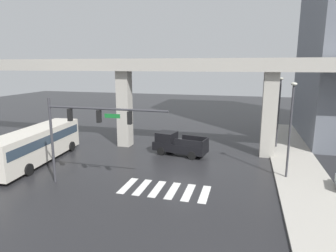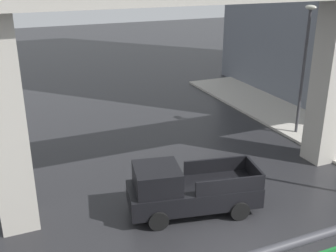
# 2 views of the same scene
# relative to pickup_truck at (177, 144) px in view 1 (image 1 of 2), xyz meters

# --- Properties ---
(ground_plane) EXTENTS (120.00, 120.00, 0.00)m
(ground_plane) POSITION_rel_pickup_truck_xyz_m (1.08, -2.71, -0.99)
(ground_plane) COLOR #232326
(crosswalk_stripes) EXTENTS (6.05, 2.80, 0.01)m
(crosswalk_stripes) POSITION_rel_pickup_truck_xyz_m (1.08, -8.23, -0.98)
(crosswalk_stripes) COLOR silver
(crosswalk_stripes) RESTS_ON ground
(elevated_overpass) EXTENTS (57.50, 2.51, 9.04)m
(elevated_overpass) POSITION_rel_pickup_truck_xyz_m (1.08, 1.70, 6.85)
(elevated_overpass) COLOR #ADA89E
(elevated_overpass) RESTS_ON ground
(sidewalk_east) EXTENTS (4.00, 36.00, 0.15)m
(sidewalk_east) POSITION_rel_pickup_truck_xyz_m (10.57, -0.71, -0.91)
(sidewalk_east) COLOR #ADA89E
(sidewalk_east) RESTS_ON ground
(pickup_truck) EXTENTS (5.37, 2.86, 2.08)m
(pickup_truck) POSITION_rel_pickup_truck_xyz_m (0.00, 0.00, 0.00)
(pickup_truck) COLOR black
(pickup_truck) RESTS_ON ground
(city_bus) EXTENTS (3.48, 10.98, 2.99)m
(city_bus) POSITION_rel_pickup_truck_xyz_m (-11.37, -5.55, 0.73)
(city_bus) COLOR beige
(city_bus) RESTS_ON ground
(traffic_signal_mast) EXTENTS (8.69, 0.32, 6.20)m
(traffic_signal_mast) POSITION_rel_pickup_truck_xyz_m (-4.37, -9.03, 3.57)
(traffic_signal_mast) COLOR #38383D
(traffic_signal_mast) RESTS_ON ground
(street_lamp_near_corner) EXTENTS (0.44, 0.70, 7.24)m
(street_lamp_near_corner) POSITION_rel_pickup_truck_xyz_m (9.37, -3.87, 3.57)
(street_lamp_near_corner) COLOR #38383D
(street_lamp_near_corner) RESTS_ON ground
(street_lamp_mid_block) EXTENTS (0.44, 0.70, 7.24)m
(street_lamp_mid_block) POSITION_rel_pickup_truck_xyz_m (9.37, 4.82, 3.57)
(street_lamp_mid_block) COLOR #38383D
(street_lamp_mid_block) RESTS_ON ground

